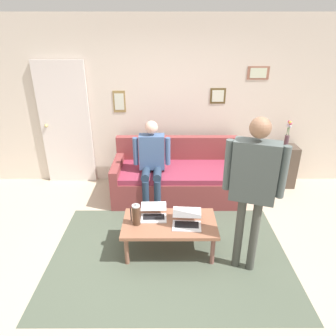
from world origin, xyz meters
TOP-DOWN VIEW (x-y plane):
  - ground_plane at (0.00, 0.00)m, footprint 7.68×7.68m
  - area_rug at (-0.02, -0.11)m, footprint 2.79×1.96m
  - back_wall at (-0.00, -2.20)m, footprint 7.04×0.11m
  - interior_door at (1.69, -2.11)m, footprint 0.82×0.09m
  - couch at (-0.16, -1.58)m, footprint 1.99×0.93m
  - coffee_table at (-0.02, -0.21)m, footprint 1.10×0.61m
  - laptop_left at (0.17, -0.32)m, footprint 0.31×0.31m
  - laptop_center at (-0.22, -0.17)m, footprint 0.35×0.35m
  - french_press at (0.36, -0.18)m, footprint 0.11×0.09m
  - side_shelf at (-1.95, -1.92)m, footprint 0.42×0.32m
  - flower_vase at (-1.95, -1.92)m, footprint 0.08×0.11m
  - person_standing at (-0.85, 0.08)m, footprint 0.59×0.33m
  - person_seated at (0.23, -1.36)m, footprint 0.55×0.51m

SIDE VIEW (x-z plane):
  - ground_plane at x=0.00m, z-range 0.00..0.00m
  - area_rug at x=-0.02m, z-range 0.00..0.01m
  - couch at x=-0.16m, z-range -0.14..0.74m
  - side_shelf at x=-1.95m, z-range 0.00..0.71m
  - coffee_table at x=-0.02m, z-range 0.16..0.56m
  - laptop_left at x=0.17m, z-range 0.39..0.50m
  - laptop_center at x=-0.22m, z-range 0.38..0.51m
  - french_press at x=0.36m, z-range 0.39..0.67m
  - person_seated at x=0.23m, z-range 0.09..1.37m
  - flower_vase at x=-1.95m, z-range 0.70..1.14m
  - interior_door at x=1.69m, z-range 0.00..2.05m
  - person_standing at x=-0.85m, z-range 0.25..1.99m
  - back_wall at x=0.00m, z-range 0.00..2.70m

